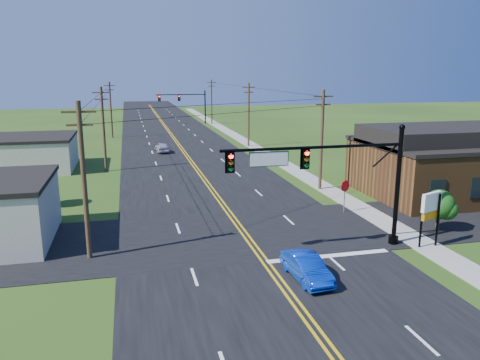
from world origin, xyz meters
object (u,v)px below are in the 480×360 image
object	(u,v)px
signal_mast_far	(184,102)
stop_sign	(345,189)
signal_mast_main	(330,173)
blue_car	(306,268)

from	to	relation	value
signal_mast_far	stop_sign	world-z (taller)	signal_mast_far
signal_mast_main	blue_car	size ratio (longest dim) A/B	2.86
signal_mast_main	signal_mast_far	distance (m)	72.00
stop_sign	signal_mast_main	bearing A→B (deg)	-143.81
blue_car	stop_sign	world-z (taller)	stop_sign
signal_mast_main	blue_car	bearing A→B (deg)	-127.29
signal_mast_far	blue_car	world-z (taller)	signal_mast_far
signal_mast_main	stop_sign	xyz separation A→B (m)	(4.39, 6.80, -2.90)
signal_mast_main	signal_mast_far	xyz separation A→B (m)	(0.10, 72.00, -0.20)
signal_mast_main	blue_car	distance (m)	6.11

